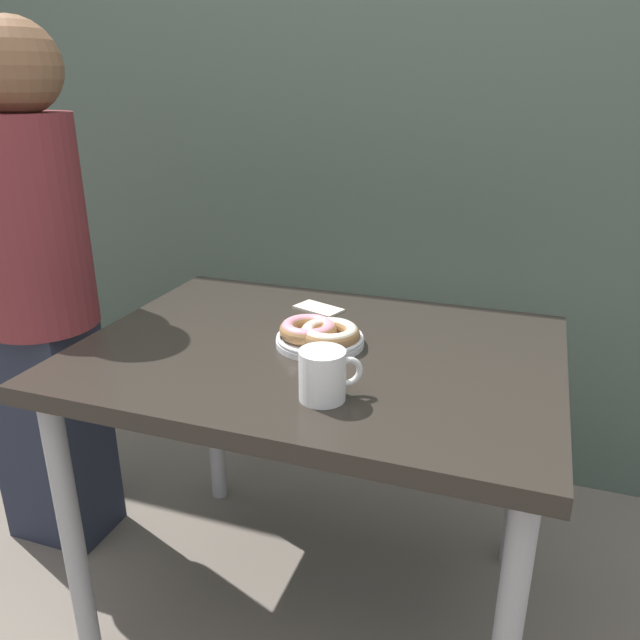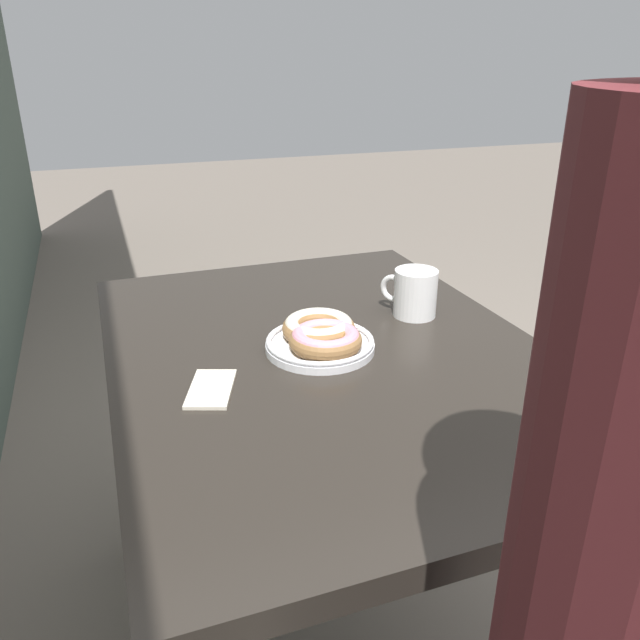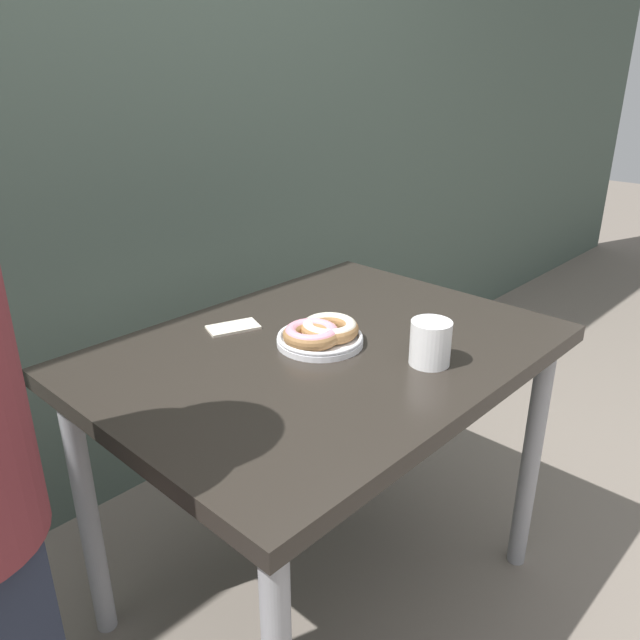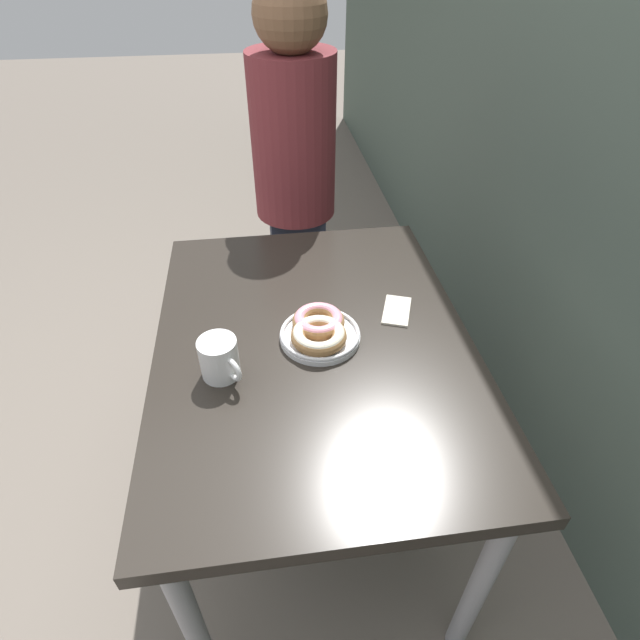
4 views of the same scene
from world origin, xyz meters
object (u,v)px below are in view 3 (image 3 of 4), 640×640
(donut_plate, at_px, (321,333))
(napkin, at_px, (233,327))
(dining_table, at_px, (325,379))
(coffee_mug, at_px, (430,342))

(donut_plate, bearing_deg, napkin, 110.05)
(dining_table, relative_size, donut_plate, 4.46)
(donut_plate, relative_size, napkin, 1.71)
(donut_plate, xyz_separation_m, coffee_mug, (0.09, -0.24, 0.02))
(coffee_mug, bearing_deg, napkin, 110.66)
(napkin, bearing_deg, coffee_mug, -69.34)
(coffee_mug, bearing_deg, donut_plate, 111.21)
(dining_table, bearing_deg, donut_plate, 91.74)
(donut_plate, height_order, coffee_mug, coffee_mug)
(coffee_mug, height_order, napkin, coffee_mug)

